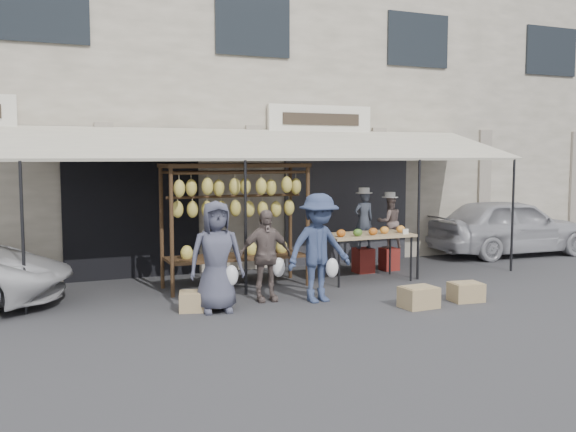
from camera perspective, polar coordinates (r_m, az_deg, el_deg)
name	(u,v)px	position (r m, az deg, el deg)	size (l,w,h in m)	color
ground_plane	(328,303)	(10.44, 3.60, -7.77)	(90.00, 90.00, 0.00)	#2D2D30
shophouse	(212,104)	(16.28, -6.80, 9.83)	(24.00, 6.15, 7.30)	beige
awning	(276,145)	(12.25, -1.11, 6.31)	(10.00, 2.35, 2.92)	beige
banana_rack	(236,201)	(11.48, -4.63, 1.37)	(2.60, 0.90, 2.24)	black
produce_table	(367,236)	(12.21, 7.04, -1.75)	(1.70, 0.90, 1.04)	tan
vendor_left	(364,220)	(13.06, 6.75, -0.35)	(0.42, 0.28, 1.16)	#333945
vendor_right	(390,222)	(13.43, 9.02, -0.52)	(0.53, 0.41, 1.09)	#6C5A54
customer_left	(216,257)	(9.80, -6.39, -3.61)	(0.83, 0.54, 1.70)	#444658
customer_mid	(265,255)	(10.48, -2.05, -3.52)	(0.88, 0.37, 1.51)	#695953
customer_right	(319,248)	(10.41, 2.74, -2.85)	(1.14, 0.66, 1.77)	navy
stool_left	(363,260)	(13.16, 6.71, -3.94)	(0.36, 0.36, 0.50)	maroon
stool_right	(389,259)	(13.53, 8.97, -3.80)	(0.33, 0.33, 0.46)	maroon
crate_near_a	(419,297)	(10.32, 11.54, -7.09)	(0.55, 0.41, 0.33)	tan
crate_near_b	(466,292)	(10.95, 15.54, -6.52)	(0.51, 0.39, 0.30)	tan
crate_far	(196,301)	(10.02, -8.21, -7.51)	(0.49, 0.37, 0.30)	tan
sedan	(510,226)	(16.25, 19.14, -0.87)	(1.63, 4.04, 1.38)	#B2B1B7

